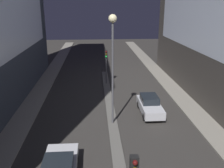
{
  "coord_description": "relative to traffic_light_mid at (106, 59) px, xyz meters",
  "views": [
    {
      "loc": [
        -1.37,
        -4.37,
        9.56
      ],
      "look_at": [
        0.6,
        23.62,
        0.5
      ],
      "focal_mm": 40.0,
      "sensor_mm": 36.0,
      "label": 1
    }
  ],
  "objects": [
    {
      "name": "median_strip",
      "position": [
        0.0,
        -9.2,
        -3.12
      ],
      "size": [
        0.79,
        29.82,
        0.1
      ],
      "color": "#56544F",
      "rests_on": "ground"
    },
    {
      "name": "traffic_light_mid",
      "position": [
        0.0,
        0.0,
        0.0
      ],
      "size": [
        0.32,
        0.42,
        4.17
      ],
      "color": "#4C4C51",
      "rests_on": "median_strip"
    },
    {
      "name": "street_lamp",
      "position": [
        0.0,
        -10.73,
        3.35
      ],
      "size": [
        0.62,
        0.62,
        8.74
      ],
      "color": "#4C4C51",
      "rests_on": "median_strip"
    },
    {
      "name": "car_right_lane",
      "position": [
        3.52,
        -8.86,
        -2.37
      ],
      "size": [
        1.74,
        4.42,
        1.6
      ],
      "color": "#B2B2B7",
      "rests_on": "ground"
    }
  ]
}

